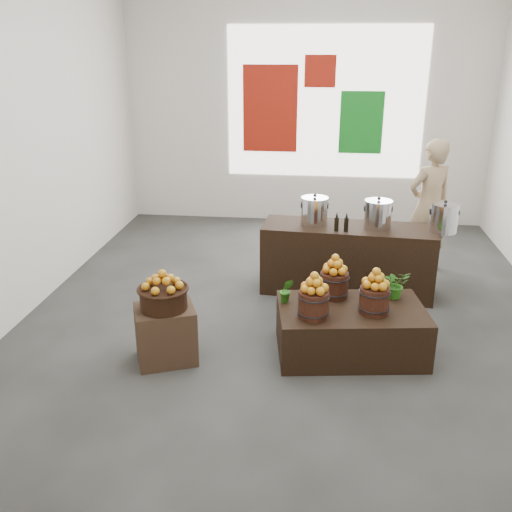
# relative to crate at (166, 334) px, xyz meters

# --- Properties ---
(ground) EXTENTS (7.00, 7.00, 0.00)m
(ground) POSITION_rel_crate_xyz_m (1.15, 1.39, -0.28)
(ground) COLOR #3E3E3B
(ground) RESTS_ON ground
(back_wall) EXTENTS (6.00, 0.04, 4.00)m
(back_wall) POSITION_rel_crate_xyz_m (1.15, 4.89, 1.72)
(back_wall) COLOR silver
(back_wall) RESTS_ON ground
(back_opening) EXTENTS (3.20, 0.02, 2.40)m
(back_opening) POSITION_rel_crate_xyz_m (1.45, 4.87, 1.72)
(back_opening) COLOR white
(back_opening) RESTS_ON back_wall
(deco_red_left) EXTENTS (0.90, 0.04, 1.40)m
(deco_red_left) POSITION_rel_crate_xyz_m (0.55, 4.86, 1.62)
(deco_red_left) COLOR maroon
(deco_red_left) RESTS_ON back_wall
(deco_green_right) EXTENTS (0.70, 0.04, 1.00)m
(deco_green_right) POSITION_rel_crate_xyz_m (2.05, 4.86, 1.42)
(deco_green_right) COLOR #12741C
(deco_green_right) RESTS_ON back_wall
(deco_red_upper) EXTENTS (0.50, 0.04, 0.50)m
(deco_red_upper) POSITION_rel_crate_xyz_m (1.35, 4.86, 2.22)
(deco_red_upper) COLOR maroon
(deco_red_upper) RESTS_ON back_wall
(crate) EXTENTS (0.69, 0.63, 0.56)m
(crate) POSITION_rel_crate_xyz_m (0.00, 0.00, 0.00)
(crate) COLOR #463021
(crate) RESTS_ON ground
(wicker_basket) EXTENTS (0.45, 0.45, 0.20)m
(wicker_basket) POSITION_rel_crate_xyz_m (0.00, 0.00, 0.38)
(wicker_basket) COLOR black
(wicker_basket) RESTS_ON crate
(apples_in_basket) EXTENTS (0.35, 0.35, 0.19)m
(apples_in_basket) POSITION_rel_crate_xyz_m (0.00, 0.00, 0.58)
(apples_in_basket) COLOR #8E0D04
(apples_in_basket) RESTS_ON wicker_basket
(display_table) EXTENTS (1.54, 1.07, 0.49)m
(display_table) POSITION_rel_crate_xyz_m (1.79, 0.36, -0.03)
(display_table) COLOR black
(display_table) RESTS_ON ground
(apple_bucket_front_left) EXTENTS (0.29, 0.29, 0.26)m
(apple_bucket_front_left) POSITION_rel_crate_xyz_m (1.41, 0.10, 0.35)
(apple_bucket_front_left) COLOR #3D1B10
(apple_bucket_front_left) RESTS_ON display_table
(apples_in_bucket_front_left) EXTENTS (0.21, 0.21, 0.19)m
(apples_in_bucket_front_left) POSITION_rel_crate_xyz_m (1.41, 0.10, 0.57)
(apples_in_bucket_front_left) COLOR #8E0D04
(apples_in_bucket_front_left) RESTS_ON apple_bucket_front_left
(apple_bucket_front_right) EXTENTS (0.29, 0.29, 0.26)m
(apple_bucket_front_right) POSITION_rel_crate_xyz_m (1.99, 0.27, 0.35)
(apple_bucket_front_right) COLOR #3D1B10
(apple_bucket_front_right) RESTS_ON display_table
(apples_in_bucket_front_right) EXTENTS (0.21, 0.21, 0.19)m
(apples_in_bucket_front_right) POSITION_rel_crate_xyz_m (1.99, 0.27, 0.57)
(apples_in_bucket_front_right) COLOR #8E0D04
(apples_in_bucket_front_right) RESTS_ON apple_bucket_front_right
(apple_bucket_rear) EXTENTS (0.29, 0.29, 0.26)m
(apple_bucket_rear) POSITION_rel_crate_xyz_m (1.61, 0.60, 0.35)
(apple_bucket_rear) COLOR #3D1B10
(apple_bucket_rear) RESTS_ON display_table
(apples_in_bucket_rear) EXTENTS (0.21, 0.21, 0.19)m
(apples_in_bucket_rear) POSITION_rel_crate_xyz_m (1.61, 0.60, 0.57)
(apples_in_bucket_rear) COLOR #8E0D04
(apples_in_bucket_rear) RESTS_ON apple_bucket_rear
(herb_garnish_right) EXTENTS (0.33, 0.31, 0.30)m
(herb_garnish_right) POSITION_rel_crate_xyz_m (2.23, 0.65, 0.36)
(herb_garnish_right) COLOR #246816
(herb_garnish_right) RESTS_ON display_table
(herb_garnish_left) EXTENTS (0.15, 0.12, 0.25)m
(herb_garnish_left) POSITION_rel_crate_xyz_m (1.14, 0.41, 0.34)
(herb_garnish_left) COLOR #246816
(herb_garnish_left) RESTS_ON display_table
(counter) EXTENTS (2.12, 0.81, 0.85)m
(counter) POSITION_rel_crate_xyz_m (1.79, 1.88, 0.14)
(counter) COLOR black
(counter) RESTS_ON ground
(stock_pot_left) EXTENTS (0.32, 0.32, 0.32)m
(stock_pot_left) POSITION_rel_crate_xyz_m (1.37, 1.92, 0.73)
(stock_pot_left) COLOR silver
(stock_pot_left) RESTS_ON counter
(stock_pot_center) EXTENTS (0.32, 0.32, 0.32)m
(stock_pot_center) POSITION_rel_crate_xyz_m (2.12, 1.86, 0.73)
(stock_pot_center) COLOR silver
(stock_pot_center) RESTS_ON counter
(stock_pot_right) EXTENTS (0.32, 0.32, 0.32)m
(stock_pot_right) POSITION_rel_crate_xyz_m (2.87, 1.80, 0.73)
(stock_pot_right) COLOR silver
(stock_pot_right) RESTS_ON counter
(oil_cruets) EXTENTS (0.15, 0.07, 0.24)m
(oil_cruets) POSITION_rel_crate_xyz_m (1.78, 1.68, 0.69)
(oil_cruets) COLOR black
(oil_cruets) RESTS_ON counter
(shopper) EXTENTS (0.77, 0.68, 1.79)m
(shopper) POSITION_rel_crate_xyz_m (2.87, 2.79, 0.61)
(shopper) COLOR #9D8360
(shopper) RESTS_ON ground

